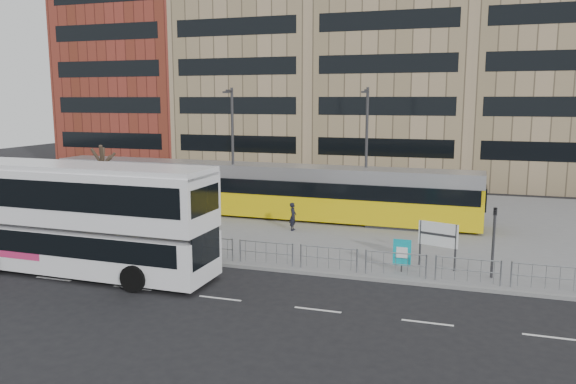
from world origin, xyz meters
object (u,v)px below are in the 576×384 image
(station_sign, at_px, (438,236))
(pedestrian, at_px, (293,217))
(bare_tree, at_px, (101,143))
(lamp_post_west, at_px, (232,147))
(traffic_light_west, at_px, (186,217))
(double_decker_bus, at_px, (81,215))
(lamp_post_east, at_px, (366,149))
(tram, at_px, (253,190))
(traffic_light_east, at_px, (494,233))
(ad_panel, at_px, (402,253))

(station_sign, relative_size, pedestrian, 1.29)
(station_sign, xyz_separation_m, pedestrian, (-8.51, 5.11, -0.65))
(pedestrian, height_order, bare_tree, bare_tree)
(pedestrian, bearing_deg, lamp_post_west, 58.45)
(traffic_light_west, xyz_separation_m, bare_tree, (-8.59, 5.42, 3.02))
(double_decker_bus, bearing_deg, pedestrian, 58.08)
(lamp_post_east, relative_size, bare_tree, 1.21)
(pedestrian, xyz_separation_m, lamp_post_west, (-4.99, 2.72, 3.74))
(station_sign, xyz_separation_m, bare_tree, (-20.37, 3.56, 3.52))
(double_decker_bus, distance_m, lamp_post_east, 17.60)
(tram, relative_size, traffic_light_east, 9.39)
(ad_panel, bearing_deg, bare_tree, 167.34)
(pedestrian, distance_m, traffic_light_west, 7.79)
(tram, bearing_deg, pedestrian, -40.63)
(traffic_light_west, bearing_deg, lamp_post_west, 79.91)
(traffic_light_west, distance_m, lamp_post_east, 13.02)
(traffic_light_east, xyz_separation_m, bare_tree, (-22.71, 4.33, 3.02))
(bare_tree, bearing_deg, traffic_light_west, -32.27)
(pedestrian, bearing_deg, tram, 45.49)
(station_sign, distance_m, traffic_light_west, 11.93)
(double_decker_bus, height_order, ad_panel, double_decker_bus)
(lamp_post_west, xyz_separation_m, lamp_post_east, (8.57, 1.07, -0.00))
(double_decker_bus, distance_m, tram, 14.07)
(ad_panel, xyz_separation_m, lamp_post_west, (-12.02, 8.95, 3.69))
(lamp_post_east, xyz_separation_m, bare_tree, (-15.44, -5.34, 0.43))
(lamp_post_east, bearing_deg, lamp_post_west, -172.87)
(double_decker_bus, distance_m, station_sign, 16.12)
(pedestrian, distance_m, lamp_post_east, 6.42)
(lamp_post_east, bearing_deg, traffic_light_west, -122.48)
(traffic_light_west, bearing_deg, pedestrian, 44.75)
(ad_panel, height_order, pedestrian, pedestrian)
(bare_tree, bearing_deg, lamp_post_west, 31.83)
(ad_panel, bearing_deg, lamp_post_east, 110.28)
(double_decker_bus, relative_size, tram, 0.43)
(double_decker_bus, xyz_separation_m, station_sign, (15.21, 5.24, -1.06))
(station_sign, height_order, lamp_post_west, lamp_post_west)
(double_decker_bus, distance_m, traffic_light_west, 4.85)
(traffic_light_east, bearing_deg, double_decker_bus, -163.62)
(tram, height_order, pedestrian, tram)
(double_decker_bus, xyz_separation_m, bare_tree, (-5.16, 8.80, 2.46))
(ad_panel, bearing_deg, traffic_light_west, -174.62)
(station_sign, xyz_separation_m, ad_panel, (-1.47, -1.12, -0.60))
(lamp_post_east, bearing_deg, tram, -176.98)
(traffic_light_east, distance_m, lamp_post_east, 12.37)
(bare_tree, bearing_deg, station_sign, -9.91)
(lamp_post_east, bearing_deg, bare_tree, -160.93)
(traffic_light_west, bearing_deg, double_decker_bus, -155.55)
(tram, height_order, traffic_light_east, tram)
(lamp_post_west, relative_size, lamp_post_east, 1.00)
(ad_panel, xyz_separation_m, traffic_light_west, (-10.31, -0.74, 1.11))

